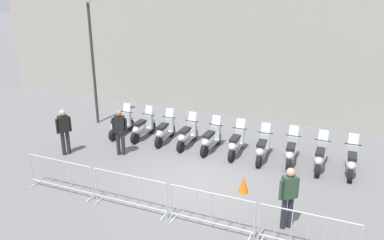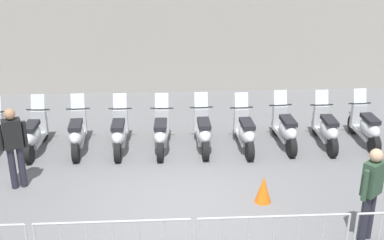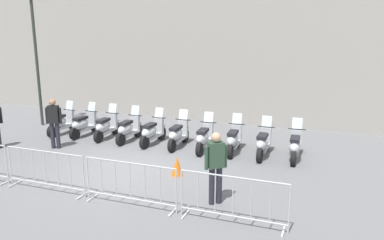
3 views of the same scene
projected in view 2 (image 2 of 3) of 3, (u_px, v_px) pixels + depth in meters
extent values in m
plane|color=slate|center=(187.00, 206.00, 9.86)|extent=(120.00, 120.00, 0.00)
cylinder|color=black|center=(1.00, 133.00, 12.48)|extent=(0.19, 0.49, 0.48)
cylinder|color=black|center=(43.00, 131.00, 12.60)|extent=(0.17, 0.49, 0.48)
cylinder|color=black|center=(29.00, 153.00, 11.45)|extent=(0.17, 0.49, 0.48)
cube|color=#B7BABC|center=(36.00, 140.00, 12.01)|extent=(0.33, 0.88, 0.10)
ellipsoid|color=#B7BABC|center=(32.00, 135.00, 11.66)|extent=(0.41, 0.86, 0.40)
cube|color=black|center=(31.00, 126.00, 11.61)|extent=(0.32, 0.62, 0.10)
cube|color=#B7BABC|center=(40.00, 122.00, 12.31)|extent=(0.35, 0.16, 0.60)
cylinder|color=black|center=(38.00, 110.00, 12.18)|extent=(0.56, 0.07, 0.04)
cube|color=silver|center=(38.00, 102.00, 12.16)|extent=(0.33, 0.16, 0.35)
cube|color=#B7BABC|center=(42.00, 121.00, 12.50)|extent=(0.22, 0.33, 0.06)
cylinder|color=black|center=(81.00, 130.00, 12.65)|extent=(0.21, 0.50, 0.48)
cylinder|color=black|center=(76.00, 152.00, 11.51)|extent=(0.21, 0.50, 0.48)
cube|color=#B7BABC|center=(78.00, 139.00, 12.07)|extent=(0.41, 0.90, 0.10)
ellipsoid|color=#B7BABC|center=(76.00, 134.00, 11.72)|extent=(0.48, 0.88, 0.40)
cube|color=black|center=(75.00, 125.00, 11.66)|extent=(0.37, 0.63, 0.10)
cube|color=#B7BABC|center=(79.00, 121.00, 12.36)|extent=(0.36, 0.19, 0.60)
cylinder|color=black|center=(78.00, 109.00, 12.24)|extent=(0.56, 0.12, 0.04)
cube|color=silver|center=(78.00, 101.00, 12.22)|extent=(0.34, 0.19, 0.35)
cube|color=#B7BABC|center=(80.00, 120.00, 12.55)|extent=(0.25, 0.35, 0.06)
cylinder|color=black|center=(122.00, 130.00, 12.67)|extent=(0.18, 0.49, 0.48)
cylinder|color=black|center=(118.00, 152.00, 11.52)|extent=(0.18, 0.49, 0.48)
cube|color=#B7BABC|center=(120.00, 139.00, 12.08)|extent=(0.36, 0.89, 0.10)
ellipsoid|color=#B7BABC|center=(118.00, 134.00, 11.73)|extent=(0.43, 0.87, 0.40)
cube|color=black|center=(118.00, 125.00, 11.67)|extent=(0.33, 0.62, 0.10)
cube|color=#B7BABC|center=(121.00, 121.00, 12.38)|extent=(0.35, 0.17, 0.60)
cylinder|color=black|center=(120.00, 108.00, 12.25)|extent=(0.56, 0.09, 0.04)
cube|color=silver|center=(120.00, 101.00, 12.23)|extent=(0.33, 0.17, 0.35)
cube|color=#B7BABC|center=(122.00, 120.00, 12.56)|extent=(0.23, 0.34, 0.06)
cylinder|color=black|center=(163.00, 129.00, 12.69)|extent=(0.17, 0.49, 0.48)
cylinder|color=black|center=(160.00, 151.00, 11.54)|extent=(0.17, 0.49, 0.48)
cube|color=#B7BABC|center=(161.00, 138.00, 12.10)|extent=(0.33, 0.88, 0.10)
ellipsoid|color=#B7BABC|center=(161.00, 134.00, 11.75)|extent=(0.40, 0.86, 0.40)
cube|color=black|center=(160.00, 124.00, 11.69)|extent=(0.31, 0.61, 0.10)
cube|color=#B7BABC|center=(162.00, 121.00, 12.40)|extent=(0.35, 0.16, 0.60)
cylinder|color=black|center=(162.00, 108.00, 12.27)|extent=(0.56, 0.07, 0.04)
cube|color=silver|center=(162.00, 100.00, 12.25)|extent=(0.33, 0.16, 0.35)
cube|color=#B7BABC|center=(162.00, 119.00, 12.58)|extent=(0.22, 0.33, 0.06)
cylinder|color=black|center=(200.00, 128.00, 12.74)|extent=(0.20, 0.49, 0.48)
cylinder|color=black|center=(205.00, 150.00, 11.60)|extent=(0.20, 0.49, 0.48)
cube|color=#B7BABC|center=(203.00, 137.00, 12.15)|extent=(0.39, 0.90, 0.10)
ellipsoid|color=#B7BABC|center=(204.00, 133.00, 11.81)|extent=(0.46, 0.88, 0.40)
cube|color=black|center=(204.00, 123.00, 11.75)|extent=(0.35, 0.63, 0.10)
cube|color=#B7BABC|center=(201.00, 120.00, 12.45)|extent=(0.35, 0.18, 0.60)
cylinder|color=black|center=(201.00, 107.00, 12.33)|extent=(0.56, 0.11, 0.04)
cube|color=silver|center=(201.00, 100.00, 12.30)|extent=(0.33, 0.18, 0.35)
cube|color=#B7BABC|center=(200.00, 118.00, 12.64)|extent=(0.24, 0.34, 0.06)
cylinder|color=black|center=(239.00, 129.00, 12.73)|extent=(0.21, 0.50, 0.48)
cylinder|color=black|center=(250.00, 150.00, 11.59)|extent=(0.21, 0.50, 0.48)
cube|color=#B7BABC|center=(244.00, 137.00, 12.14)|extent=(0.41, 0.90, 0.10)
ellipsoid|color=#B7BABC|center=(247.00, 133.00, 11.79)|extent=(0.48, 0.89, 0.40)
cube|color=black|center=(247.00, 124.00, 11.74)|extent=(0.37, 0.64, 0.10)
cube|color=#B7BABC|center=(241.00, 120.00, 12.44)|extent=(0.36, 0.19, 0.60)
cylinder|color=black|center=(241.00, 107.00, 12.31)|extent=(0.56, 0.12, 0.04)
cube|color=silver|center=(241.00, 100.00, 12.29)|extent=(0.34, 0.19, 0.35)
cube|color=#B7BABC|center=(239.00, 119.00, 12.62)|extent=(0.25, 0.35, 0.06)
cylinder|color=black|center=(277.00, 126.00, 12.89)|extent=(0.22, 0.50, 0.48)
cylinder|color=black|center=(291.00, 147.00, 11.75)|extent=(0.22, 0.50, 0.48)
cube|color=#B7BABC|center=(284.00, 134.00, 12.30)|extent=(0.42, 0.90, 0.10)
ellipsoid|color=#B7BABC|center=(288.00, 130.00, 11.96)|extent=(0.50, 0.89, 0.40)
cube|color=black|center=(288.00, 121.00, 11.90)|extent=(0.38, 0.64, 0.10)
cube|color=#B7BABC|center=(280.00, 117.00, 12.60)|extent=(0.36, 0.19, 0.60)
cylinder|color=black|center=(280.00, 105.00, 12.47)|extent=(0.56, 0.13, 0.04)
cube|color=silver|center=(280.00, 97.00, 12.45)|extent=(0.34, 0.19, 0.35)
cube|color=#B7BABC|center=(277.00, 116.00, 12.78)|extent=(0.25, 0.35, 0.06)
cylinder|color=black|center=(317.00, 126.00, 12.90)|extent=(0.19, 0.49, 0.48)
cylinder|color=black|center=(332.00, 147.00, 11.76)|extent=(0.19, 0.49, 0.48)
cube|color=#B7BABC|center=(324.00, 134.00, 12.31)|extent=(0.37, 0.89, 0.10)
ellipsoid|color=#B7BABC|center=(329.00, 130.00, 11.97)|extent=(0.45, 0.87, 0.40)
cube|color=black|center=(330.00, 121.00, 11.91)|extent=(0.34, 0.63, 0.10)
cube|color=#B7BABC|center=(320.00, 117.00, 12.61)|extent=(0.35, 0.18, 0.60)
cylinder|color=black|center=(322.00, 105.00, 12.49)|extent=(0.56, 0.09, 0.04)
cube|color=silver|center=(322.00, 97.00, 12.46)|extent=(0.33, 0.17, 0.35)
cube|color=#B7BABC|center=(318.00, 116.00, 12.80)|extent=(0.23, 0.34, 0.06)
cylinder|color=black|center=(354.00, 124.00, 13.00)|extent=(0.20, 0.49, 0.48)
cylinder|color=black|center=(374.00, 145.00, 11.86)|extent=(0.20, 0.49, 0.48)
cube|color=#B7BABC|center=(364.00, 133.00, 12.41)|extent=(0.40, 0.90, 0.10)
ellipsoid|color=#B7BABC|center=(370.00, 128.00, 12.06)|extent=(0.47, 0.88, 0.40)
cube|color=black|center=(370.00, 119.00, 12.01)|extent=(0.36, 0.63, 0.10)
cube|color=#B7BABC|center=(358.00, 116.00, 12.71)|extent=(0.36, 0.19, 0.60)
cylinder|color=black|center=(360.00, 103.00, 12.58)|extent=(0.56, 0.11, 0.04)
cube|color=silver|center=(360.00, 96.00, 12.56)|extent=(0.34, 0.18, 0.35)
cube|color=#B7BABC|center=(355.00, 114.00, 12.90)|extent=(0.24, 0.34, 0.06)
cylinder|color=#B2B5B7|center=(112.00, 222.00, 7.49)|extent=(2.29, 0.27, 0.04)
cylinder|color=#B2B5B7|center=(275.00, 217.00, 7.62)|extent=(2.29, 0.27, 0.04)
cylinder|color=#B2B5B7|center=(298.00, 240.00, 7.81)|extent=(0.02, 0.02, 0.87)
cylinder|color=#B2B5B7|center=(322.00, 239.00, 7.83)|extent=(0.02, 0.02, 0.87)
cylinder|color=#B2B5B7|center=(379.00, 237.00, 7.87)|extent=(0.02, 0.02, 0.87)
cylinder|color=#23232D|center=(364.00, 219.00, 8.63)|extent=(0.14, 0.14, 0.90)
cylinder|color=#23232D|center=(370.00, 215.00, 8.75)|extent=(0.14, 0.14, 0.90)
cube|color=#2D4733|center=(373.00, 178.00, 8.40)|extent=(0.41, 0.41, 0.60)
sphere|color=tan|center=(376.00, 155.00, 8.24)|extent=(0.22, 0.22, 0.22)
cylinder|color=#2D4733|center=(365.00, 185.00, 8.28)|extent=(0.09, 0.09, 0.55)
cylinder|color=#2D4733|center=(380.00, 176.00, 8.57)|extent=(0.09, 0.09, 0.55)
cylinder|color=#23232D|center=(22.00, 167.00, 10.40)|extent=(0.14, 0.14, 0.90)
cylinder|color=#23232D|center=(13.00, 168.00, 10.33)|extent=(0.14, 0.14, 0.90)
cube|color=black|center=(12.00, 134.00, 10.08)|extent=(0.42, 0.36, 0.60)
sphere|color=#9E7051|center=(9.00, 114.00, 9.92)|extent=(0.22, 0.22, 0.22)
cylinder|color=black|center=(25.00, 134.00, 10.18)|extent=(0.09, 0.09, 0.55)
cylinder|color=black|center=(0.00, 138.00, 10.01)|extent=(0.09, 0.09, 0.55)
cone|color=orange|center=(263.00, 189.00, 9.89)|extent=(0.32, 0.32, 0.55)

